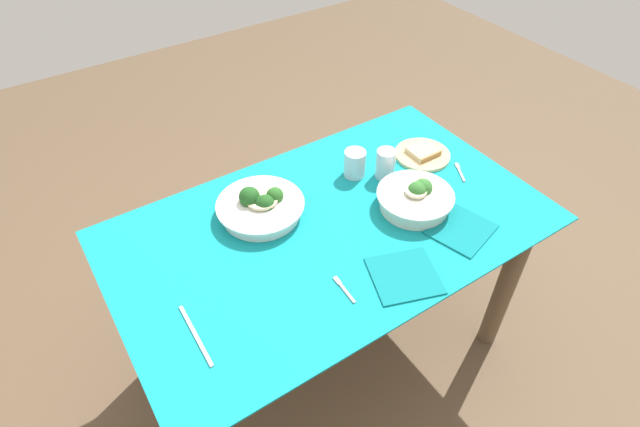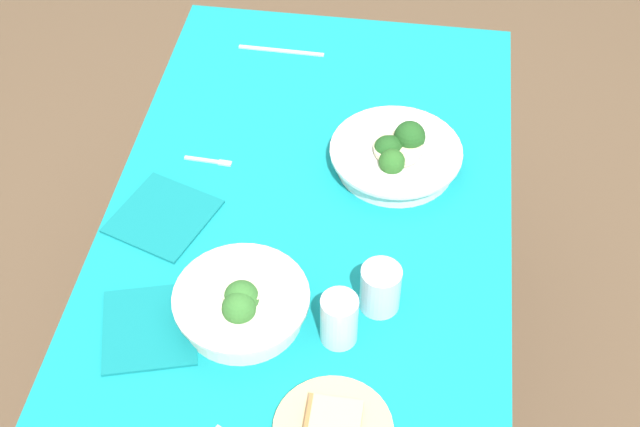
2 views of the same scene
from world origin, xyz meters
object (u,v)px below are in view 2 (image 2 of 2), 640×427
table_knife_left (281,51)px  water_glass_side (339,319)px  napkin_folded_lower (149,327)px  water_glass_center (380,288)px  broccoli_bowl_far (396,155)px  broccoli_bowl_near (242,304)px  fork_by_near_bowl (210,161)px  napkin_folded_upper (163,216)px

table_knife_left → water_glass_side: bearing=108.0°
napkin_folded_lower → water_glass_center: bearing=105.6°
broccoli_bowl_far → table_knife_left: (-0.36, -0.31, -0.03)m
broccoli_bowl_far → napkin_folded_lower: bearing=-39.9°
broccoli_bowl_near → water_glass_side: 0.18m
water_glass_side → broccoli_bowl_near: bearing=-96.3°
broccoli_bowl_near → fork_by_near_bowl: 0.41m
napkin_folded_upper → fork_by_near_bowl: bearing=161.2°
broccoli_bowl_far → water_glass_center: size_ratio=2.90×
fork_by_near_bowl → broccoli_bowl_far: bearing=9.4°
broccoli_bowl_far → water_glass_side: 0.45m
water_glass_center → water_glass_side: size_ratio=0.91×
broccoli_bowl_near → fork_by_near_bowl: size_ratio=2.38×
broccoli_bowl_far → table_knife_left: broccoli_bowl_far is taller
napkin_folded_lower → water_glass_side: bearing=95.2°
broccoli_bowl_far → napkin_folded_lower: size_ratio=1.53×
broccoli_bowl_far → fork_by_near_bowl: size_ratio=2.68×
water_glass_side → napkin_folded_upper: water_glass_side is taller
water_glass_side → napkin_folded_upper: bearing=-121.4°
fork_by_near_bowl → table_knife_left: same height
fork_by_near_bowl → napkin_folded_upper: (0.17, -0.06, 0.00)m
table_knife_left → napkin_folded_upper: bearing=77.2°
napkin_folded_lower → napkin_folded_upper: bearing=-170.1°
water_glass_center → napkin_folded_lower: (0.11, -0.40, -0.04)m
water_glass_center → water_glass_side: (0.08, -0.06, 0.00)m
broccoli_bowl_near → table_knife_left: size_ratio=1.17×
broccoli_bowl_near → napkin_folded_upper: 0.30m
broccoli_bowl_near → napkin_folded_upper: broccoli_bowl_near is taller
broccoli_bowl_near → napkin_folded_upper: size_ratio=1.34×
napkin_folded_lower → fork_by_near_bowl: bearing=178.5°
broccoli_bowl_near → napkin_folded_lower: bearing=-72.5°
broccoli_bowl_near → fork_by_near_bowl: broccoli_bowl_near is taller
broccoli_bowl_near → napkin_folded_lower: broccoli_bowl_near is taller
broccoli_bowl_far → napkin_folded_lower: broccoli_bowl_far is taller
table_knife_left → napkin_folded_upper: napkin_folded_upper is taller
broccoli_bowl_far → napkin_folded_lower: (0.48, -0.40, -0.03)m
table_knife_left → napkin_folded_lower: bearing=84.7°
water_glass_side → table_knife_left: bearing=-163.1°
water_glass_center → napkin_folded_upper: 0.48m
water_glass_center → napkin_folded_lower: size_ratio=0.53×
napkin_folded_upper → napkin_folded_lower: size_ratio=1.01×
fork_by_near_bowl → table_knife_left: 0.41m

